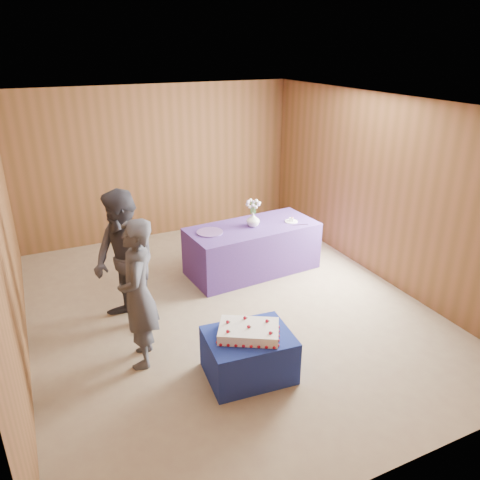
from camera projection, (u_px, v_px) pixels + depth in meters
ground at (227, 308)px, 6.38m from camera, size 6.00×6.00×0.00m
room_shell at (225, 180)px, 5.68m from camera, size 5.04×6.04×2.72m
cake_table at (249, 355)px, 5.02m from camera, size 0.96×0.78×0.50m
serving_table at (252, 248)px, 7.29m from camera, size 2.06×1.05×0.75m
sheet_cake at (249, 331)px, 4.89m from camera, size 0.78×0.70×0.15m
vase at (253, 220)px, 7.10m from camera, size 0.25×0.25×0.21m
flower_spray at (253, 204)px, 7.00m from camera, size 0.23×0.23×0.17m
platter at (210, 232)px, 6.88m from camera, size 0.48×0.48×0.02m
plate at (291, 221)px, 7.31m from camera, size 0.25×0.25×0.01m
cake_slice at (291, 219)px, 7.29m from camera, size 0.08×0.08×0.08m
knife at (300, 225)px, 7.18m from camera, size 0.26×0.09×0.00m
guest_left at (138, 294)px, 5.01m from camera, size 0.57×0.71×1.70m
guest_right at (125, 262)px, 5.64m from camera, size 0.96×1.06×1.78m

